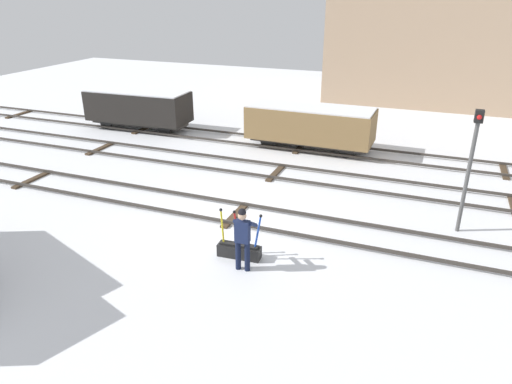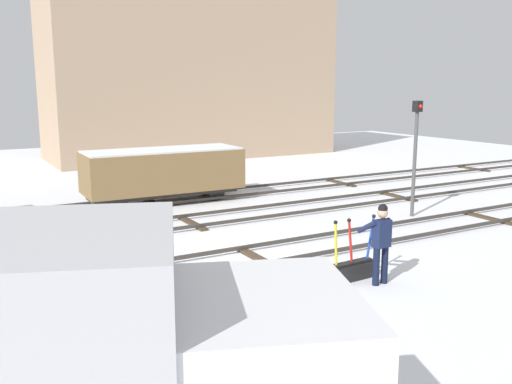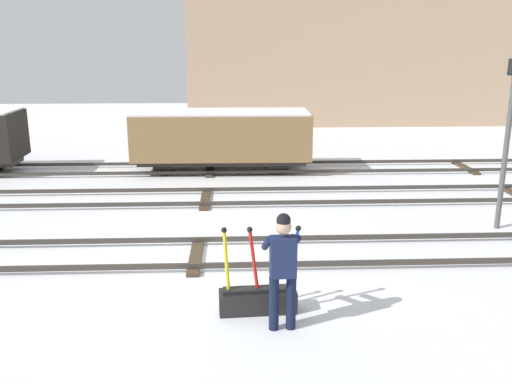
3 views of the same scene
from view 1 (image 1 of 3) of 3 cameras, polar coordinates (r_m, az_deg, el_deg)
name	(u,v)px [view 1 (image 1 of 3)]	position (r m, az deg, el deg)	size (l,w,h in m)	color
ground_plane	(235,216)	(15.76, -2.51, -2.92)	(60.00, 60.00, 0.00)	white
track_main_line	(235,213)	(15.72, -2.52, -2.56)	(44.00, 1.94, 0.18)	#38332D
track_siding_near	(276,171)	(19.30, 2.44, 2.55)	(44.00, 1.94, 0.18)	#38332D
track_siding_far	(301,146)	(22.56, 5.44, 5.62)	(44.00, 1.94, 0.18)	#38332D
switch_lever_frame	(239,249)	(13.35, -2.06, -6.97)	(1.31, 0.43, 1.45)	black
rail_worker	(243,235)	(12.41, -1.62, -5.27)	(0.56, 0.66, 1.83)	#111831
signal_post	(471,160)	(15.24, 24.67, 3.56)	(0.24, 0.32, 3.87)	#4C4C4C
apartment_building	(475,13)	(33.65, 25.14, 19.12)	(17.70, 6.28, 11.20)	tan
freight_car_near_switch	(310,124)	(22.14, 6.60, 8.17)	(5.85, 2.19, 2.03)	#2D2B28
freight_car_back_track	(138,107)	(26.06, -14.13, 10.02)	(5.56, 2.18, 2.09)	#2D2B28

